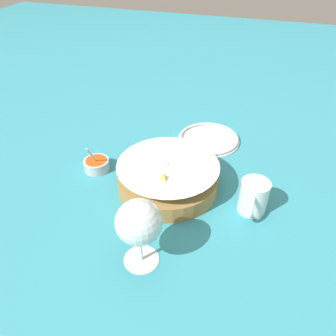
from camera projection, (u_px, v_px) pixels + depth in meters
The scene contains 6 objects.
ground_plane at pixel (174, 196), 0.86m from camera, with size 4.00×4.00×0.00m, color teal.
food_basket at pixel (168, 177), 0.87m from camera, with size 0.27×0.27×0.10m.
sauce_cup at pixel (97, 164), 0.95m from camera, with size 0.07×0.07×0.10m.
wine_glass at pixel (139, 224), 0.64m from camera, with size 0.09×0.09×0.16m.
beer_mug at pixel (253, 198), 0.80m from camera, with size 0.11×0.07×0.09m.
side_plate at pixel (209, 139), 1.08m from camera, with size 0.20×0.20×0.01m.
Camera 1 is at (0.61, 0.18, 0.59)m, focal length 35.00 mm.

